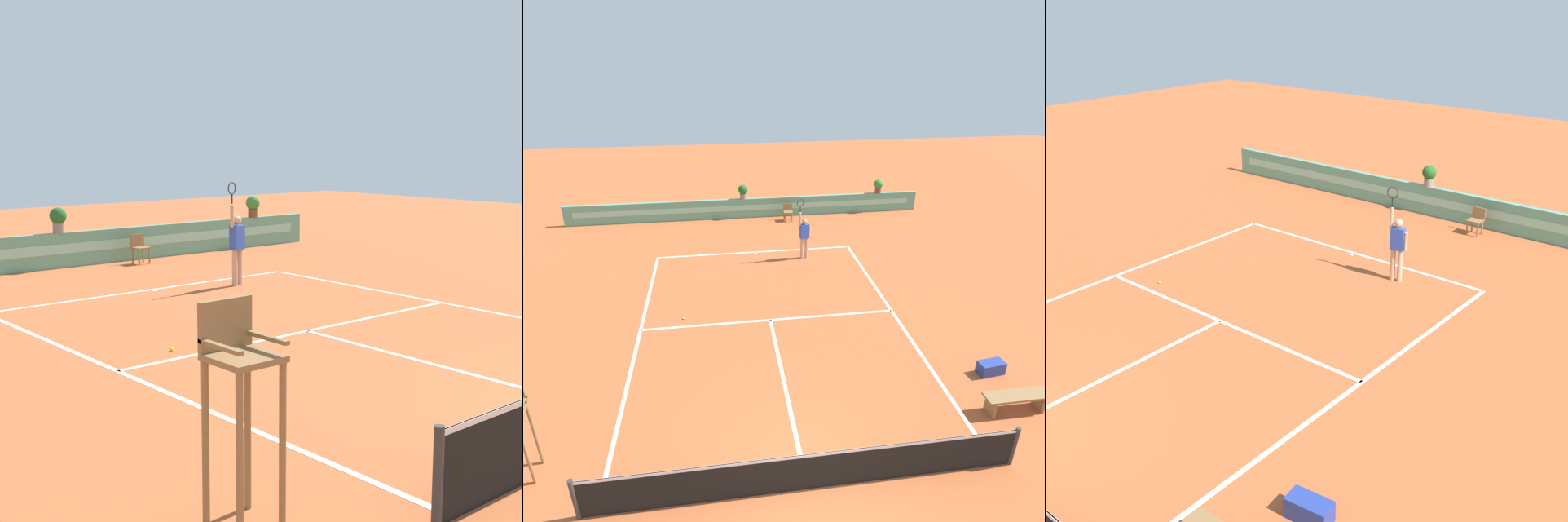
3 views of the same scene
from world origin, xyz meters
TOP-DOWN VIEW (x-y plane):
  - ground_plane at (0.00, 6.00)m, footprint 60.00×60.00m
  - court_lines at (0.00, 6.72)m, footprint 8.32×11.94m
  - back_wall_barrier at (0.00, 16.39)m, footprint 18.00×0.21m
  - umpire_chair at (-5.76, 1.26)m, footprint 0.60×0.60m
  - ball_kid_chair at (2.00, 15.66)m, footprint 0.44×0.44m
  - tennis_player at (1.96, 11.02)m, footprint 0.61×0.30m
  - tennis_ball_near_baseline at (-2.79, 6.86)m, footprint 0.07×0.07m
  - potted_plant_far_right at (6.92, 16.39)m, footprint 0.48×0.48m
  - potted_plant_centre at (-0.19, 16.39)m, footprint 0.48×0.48m

SIDE VIEW (x-z plane):
  - ground_plane at x=0.00m, z-range 0.00..0.00m
  - court_lines at x=0.00m, z-range 0.00..0.01m
  - tennis_ball_near_baseline at x=-2.79m, z-range 0.00..0.07m
  - ball_kid_chair at x=2.00m, z-range 0.05..0.90m
  - back_wall_barrier at x=0.00m, z-range 0.00..1.00m
  - tennis_player at x=1.96m, z-range -0.24..2.34m
  - umpire_chair at x=-5.76m, z-range 0.27..2.41m
  - potted_plant_far_right at x=6.92m, z-range 1.05..1.78m
  - potted_plant_centre at x=-0.19m, z-range 1.05..1.78m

